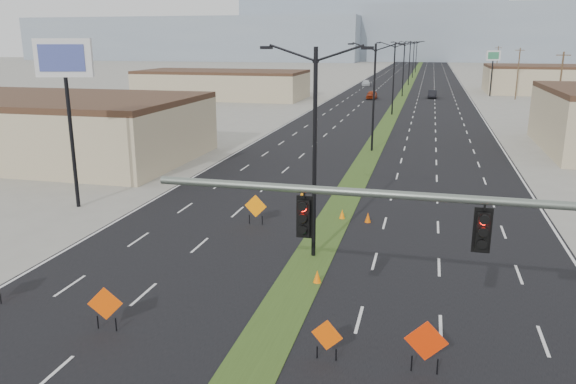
% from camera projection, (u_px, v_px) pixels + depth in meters
% --- Properties ---
extents(road_surface, '(25.00, 400.00, 0.02)m').
position_uv_depth(road_surface, '(403.00, 95.00, 110.02)').
color(road_surface, black).
rests_on(road_surface, ground).
extents(median_strip, '(2.00, 400.00, 0.04)m').
position_uv_depth(median_strip, '(403.00, 95.00, 110.02)').
color(median_strip, '#334A1A').
rests_on(median_strip, ground).
extents(building_sw_far, '(30.00, 14.00, 4.50)m').
position_uv_depth(building_sw_far, '(222.00, 86.00, 102.88)').
color(building_sw_far, '#C2B18B').
rests_on(building_sw_far, ground).
extents(mesa_west, '(180.00, 50.00, 22.00)m').
position_uv_depth(mesa_west, '(196.00, 39.00, 303.81)').
color(mesa_west, '#8492A3').
rests_on(mesa_west, ground).
extents(mesa_center, '(220.00, 50.00, 28.00)m').
position_uv_depth(mesa_center, '(505.00, 33.00, 284.27)').
color(mesa_center, '#8492A3').
rests_on(mesa_center, ground).
extents(mesa_backdrop, '(140.00, 50.00, 32.00)m').
position_uv_depth(mesa_backdrop, '(370.00, 30.00, 318.87)').
color(mesa_backdrop, '#8492A3').
rests_on(mesa_backdrop, ground).
extents(signal_mast, '(16.30, 0.60, 8.00)m').
position_uv_depth(signal_mast, '(554.00, 252.00, 15.00)').
color(signal_mast, slate).
rests_on(signal_mast, ground).
extents(streetlight_0, '(5.15, 0.24, 10.02)m').
position_uv_depth(streetlight_0, '(315.00, 148.00, 26.20)').
color(streetlight_0, black).
rests_on(streetlight_0, ground).
extents(streetlight_1, '(5.15, 0.24, 10.02)m').
position_uv_depth(streetlight_1, '(374.00, 94.00, 52.42)').
color(streetlight_1, black).
rests_on(streetlight_1, ground).
extents(streetlight_2, '(5.15, 0.24, 10.02)m').
position_uv_depth(streetlight_2, '(394.00, 76.00, 78.64)').
color(streetlight_2, black).
rests_on(streetlight_2, ground).
extents(streetlight_3, '(5.15, 0.24, 10.02)m').
position_uv_depth(streetlight_3, '(404.00, 67.00, 104.86)').
color(streetlight_3, black).
rests_on(streetlight_3, ground).
extents(streetlight_4, '(5.15, 0.24, 10.02)m').
position_uv_depth(streetlight_4, '(409.00, 62.00, 131.08)').
color(streetlight_4, black).
rests_on(streetlight_4, ground).
extents(streetlight_5, '(5.15, 0.24, 10.02)m').
position_uv_depth(streetlight_5, '(413.00, 58.00, 157.30)').
color(streetlight_5, black).
rests_on(streetlight_5, ground).
extents(streetlight_6, '(5.15, 0.24, 10.02)m').
position_uv_depth(streetlight_6, '(416.00, 56.00, 183.52)').
color(streetlight_6, black).
rests_on(streetlight_6, ground).
extents(utility_pole_1, '(1.60, 0.20, 9.00)m').
position_uv_depth(utility_pole_1, '(559.00, 89.00, 66.66)').
color(utility_pole_1, '#4C3823').
rests_on(utility_pole_1, ground).
extents(utility_pole_2, '(1.60, 0.20, 9.00)m').
position_uv_depth(utility_pole_2, '(518.00, 73.00, 99.43)').
color(utility_pole_2, '#4C3823').
rests_on(utility_pole_2, ground).
extents(utility_pole_3, '(1.60, 0.20, 9.00)m').
position_uv_depth(utility_pole_3, '(497.00, 65.00, 132.20)').
color(utility_pole_3, '#4C3823').
rests_on(utility_pole_3, ground).
extents(car_left, '(1.81, 4.35, 1.47)m').
position_uv_depth(car_left, '(372.00, 95.00, 101.58)').
color(car_left, '#982D10').
rests_on(car_left, ground).
extents(car_mid, '(1.61, 4.39, 1.44)m').
position_uv_depth(car_mid, '(432.00, 94.00, 103.06)').
color(car_mid, black).
rests_on(car_mid, ground).
extents(car_far, '(2.23, 4.63, 1.30)m').
position_uv_depth(car_far, '(366.00, 83.00, 130.49)').
color(car_far, silver).
rests_on(car_far, ground).
extents(construction_sign_1, '(1.24, 0.36, 1.70)m').
position_uv_depth(construction_sign_1, '(105.00, 305.00, 20.30)').
color(construction_sign_1, '#EC4B04').
rests_on(construction_sign_1, ground).
extents(construction_sign_2, '(1.33, 0.10, 1.76)m').
position_uv_depth(construction_sign_2, '(256.00, 207.00, 32.11)').
color(construction_sign_2, orange).
rests_on(construction_sign_2, ground).
extents(construction_sign_3, '(1.08, 0.24, 1.46)m').
position_uv_depth(construction_sign_3, '(327.00, 337.00, 18.43)').
color(construction_sign_3, '#E34C04').
rests_on(construction_sign_3, ground).
extents(construction_sign_4, '(1.37, 0.05, 1.83)m').
position_uv_depth(construction_sign_4, '(426.00, 343.00, 17.63)').
color(construction_sign_4, red).
rests_on(construction_sign_4, ground).
extents(cone_0, '(0.45, 0.45, 0.61)m').
position_uv_depth(cone_0, '(317.00, 277.00, 24.44)').
color(cone_0, orange).
rests_on(cone_0, ground).
extents(cone_1, '(0.46, 0.46, 0.61)m').
position_uv_depth(cone_1, '(368.00, 218.00, 32.63)').
color(cone_1, '#D55504').
rests_on(cone_1, ground).
extents(cone_2, '(0.46, 0.46, 0.61)m').
position_uv_depth(cone_2, '(342.00, 214.00, 33.25)').
color(cone_2, orange).
rests_on(cone_2, ground).
extents(cone_3, '(0.38, 0.38, 0.59)m').
position_uv_depth(cone_3, '(302.00, 193.00, 37.98)').
color(cone_3, orange).
rests_on(cone_3, ground).
extents(pole_sign_west, '(3.35, 1.28, 10.39)m').
position_uv_depth(pole_sign_west, '(65.00, 70.00, 33.62)').
color(pole_sign_west, black).
rests_on(pole_sign_west, ground).
extents(pole_sign_east_far, '(2.66, 1.44, 8.45)m').
position_uv_depth(pole_sign_east_far, '(493.00, 59.00, 104.88)').
color(pole_sign_east_far, black).
rests_on(pole_sign_east_far, ground).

